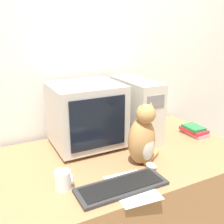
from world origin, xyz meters
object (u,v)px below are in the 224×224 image
keyboard (122,186)px  cat (143,138)px  computer_tower (136,109)px  crt_monitor (86,115)px  pen (97,187)px  mug (63,180)px  book_stack (194,130)px

keyboard → cat: bearing=35.7°
computer_tower → crt_monitor: bearing=176.9°
crt_monitor → cat: (0.21, -0.39, -0.06)m
keyboard → crt_monitor: bearing=86.7°
pen → mug: size_ratio=1.42×
computer_tower → pen: 0.74m
computer_tower → mug: bearing=-149.5°
keyboard → book_stack: book_stack is taller
crt_monitor → pen: 0.56m
book_stack → mug: (-1.11, -0.23, 0.02)m
pen → cat: bearing=17.3°
crt_monitor → keyboard: size_ratio=0.95×
cat → pen: (-0.35, -0.11, -0.16)m
crt_monitor → computer_tower: bearing=-3.1°
pen → crt_monitor: bearing=74.1°
cat → book_stack: cat is taller
cat → book_stack: bearing=7.0°
book_stack → pen: book_stack is taller
cat → crt_monitor: bearing=106.7°
crt_monitor → book_stack: 0.86m
crt_monitor → computer_tower: (0.38, -0.02, -0.01)m
computer_tower → cat: (-0.18, -0.37, -0.05)m
crt_monitor → cat: bearing=-62.3°
book_stack → computer_tower: bearing=158.2°
keyboard → cat: 0.33m
computer_tower → cat: computer_tower is taller
computer_tower → book_stack: computer_tower is taller
keyboard → pen: (-0.11, 0.06, -0.01)m
cat → pen: size_ratio=2.77×
computer_tower → pen: bearing=-137.9°
book_stack → mug: size_ratio=2.07×
keyboard → pen: keyboard is taller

